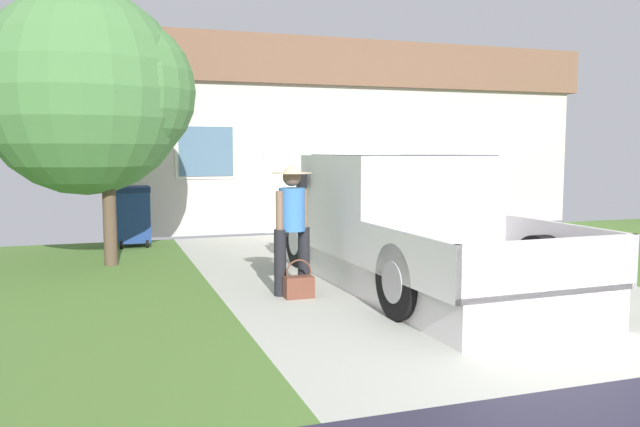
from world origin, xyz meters
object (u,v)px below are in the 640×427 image
at_px(pickup_truck, 401,224).
at_px(front_yard_tree, 94,93).
at_px(person_with_hat, 292,219).
at_px(house_with_garage, 331,137).
at_px(handbag, 299,286).
at_px(wheeled_trash_bin, 133,214).

bearing_deg(pickup_truck, front_yard_tree, 142.68).
bearing_deg(person_with_hat, house_with_garage, 47.10).
bearing_deg(handbag, front_yard_tree, 124.82).
distance_m(handbag, wheeled_trash_bin, 5.19).
relative_size(house_with_garage, front_yard_tree, 2.59).
bearing_deg(house_with_garage, front_yard_tree, -136.62).
height_order(pickup_truck, person_with_hat, pickup_truck).
bearing_deg(handbag, person_with_hat, 92.49).
distance_m(handbag, front_yard_tree, 4.65).
height_order(house_with_garage, wheeled_trash_bin, house_with_garage).
xyz_separation_m(house_with_garage, front_yard_tree, (-5.75, -5.44, 0.52)).
distance_m(pickup_truck, person_with_hat, 1.61).
bearing_deg(wheeled_trash_bin, handbag, -71.15).
bearing_deg(front_yard_tree, house_with_garage, 43.38).
bearing_deg(wheeled_trash_bin, house_with_garage, 36.07).
relative_size(handbag, wheeled_trash_bin, 0.42).
xyz_separation_m(pickup_truck, handbag, (-1.58, -0.50, -0.62)).
bearing_deg(wheeled_trash_bin, person_with_hat, -70.35).
relative_size(pickup_truck, front_yard_tree, 1.24).
height_order(front_yard_tree, wheeled_trash_bin, front_yard_tree).
distance_m(person_with_hat, handbag, 0.80).
height_order(house_with_garage, front_yard_tree, front_yard_tree).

